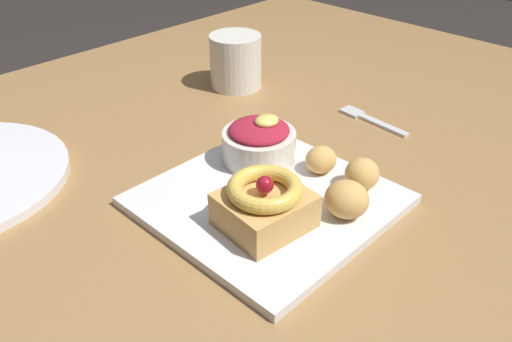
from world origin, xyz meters
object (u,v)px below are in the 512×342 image
Objects in this scene: berry_ramekin at (259,142)px; front_plate at (268,200)px; fritter_middle at (321,160)px; cake_slice at (265,204)px; fork at (369,119)px; fritter_back at (362,174)px; fritter_front at (347,199)px; coffee_mug at (236,61)px.

front_plate is at bearing -129.22° from berry_ramekin.
front_plate is 0.09m from fritter_middle.
fritter_middle is (0.09, -0.01, 0.02)m from front_plate.
fritter_middle is (0.13, 0.03, -0.01)m from cake_slice.
fritter_middle reaches higher than fork.
fritter_back is at bearing -14.11° from cake_slice.
fritter_middle is at bearing 109.34° from fork.
front_plate is 5.17× the size of fritter_front.
berry_ramekin is 1.05× the size of coffee_mug.
berry_ramekin is at bearing 114.81° from fritter_middle.
fork is (0.22, -0.03, -0.04)m from berry_ramekin.
fritter_front is at bearing -161.83° from fritter_back.
fork is (0.19, 0.05, -0.03)m from fritter_middle.
front_plate is 0.09m from berry_ramekin.
fritter_middle is at bearing -65.19° from berry_ramekin.
coffee_mug is (0.27, 0.33, 0.01)m from cake_slice.
cake_slice reaches higher than fritter_back.
fritter_front is at bearing 122.75° from fork.
berry_ramekin is 0.23m from fork.
fritter_front reaches higher than fritter_back.
cake_slice is 1.04× the size of berry_ramekin.
berry_ramekin reaches higher than fritter_front.
fork is (0.18, 0.11, -0.03)m from fritter_back.
front_plate is 2.14× the size of fork.
fritter_middle is 0.33m from coffee_mug.
cake_slice reaches higher than fork.
fritter_back is 0.35× the size of fork.
berry_ramekin reaches higher than fritter_back.
coffee_mug reaches higher than fritter_back.
fritter_middle is at bearing 10.66° from cake_slice.
berry_ramekin is 2.31× the size of fritter_middle.
fritter_front reaches higher than fork.
front_plate reaches higher than fork.
coffee_mug is at bearing 65.60° from fritter_middle.
fritter_middle is at bearing 94.87° from fritter_back.
fork is (0.24, 0.13, -0.03)m from fritter_front.
fritter_back is at bearing -73.44° from berry_ramekin.
berry_ramekin is 0.79× the size of fork.
fritter_middle is (0.05, 0.08, -0.00)m from fritter_front.
cake_slice is at bearing 145.80° from fritter_front.
fork is at bearing -7.32° from berry_ramekin.
fritter_front reaches higher than fritter_middle.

